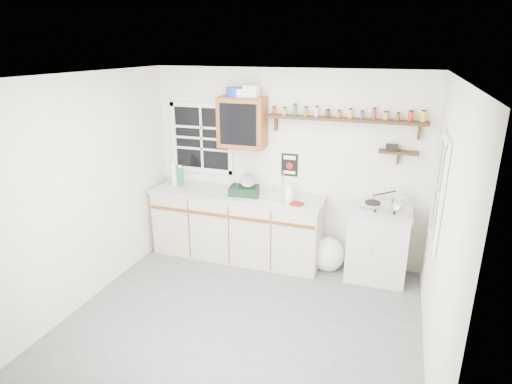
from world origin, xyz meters
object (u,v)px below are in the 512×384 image
Objects in this scene: main_cabinet at (237,225)px; upper_cabinet at (242,122)px; dish_rack at (245,188)px; hotplate at (385,207)px; right_cabinet at (377,243)px; spice_shelf at (345,119)px.

upper_cabinet reaches higher than main_cabinet.
main_cabinet is at bearing 157.67° from dish_rack.
hotplate is at bearing -6.62° from dish_rack.
hotplate reaches higher than right_cabinet.
dish_rack is (0.13, -0.03, 0.55)m from main_cabinet.
right_cabinet is 1.52× the size of hotplate.
dish_rack is at bearing -178.01° from right_cabinet.
spice_shelf is at bearing 9.14° from main_cabinet.
spice_shelf reaches higher than dish_rack.
right_cabinet is 2.28× the size of dish_rack.
hotplate is at bearing -22.00° from right_cabinet.
upper_cabinet is (0.03, 0.14, 1.36)m from main_cabinet.
upper_cabinet is at bearing 76.32° from main_cabinet.
dish_rack is at bearing -168.30° from spice_shelf.
hotplate is (1.75, 0.04, -0.06)m from dish_rack.
spice_shelf reaches higher than hotplate.
dish_rack reaches higher than right_cabinet.
main_cabinet is 0.56m from dish_rack.
main_cabinet is 1.99m from spice_shelf.
spice_shelf is at bearing 158.85° from hotplate.
hotplate is at bearing -20.28° from spice_shelf.
upper_cabinet reaches higher than dish_rack.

